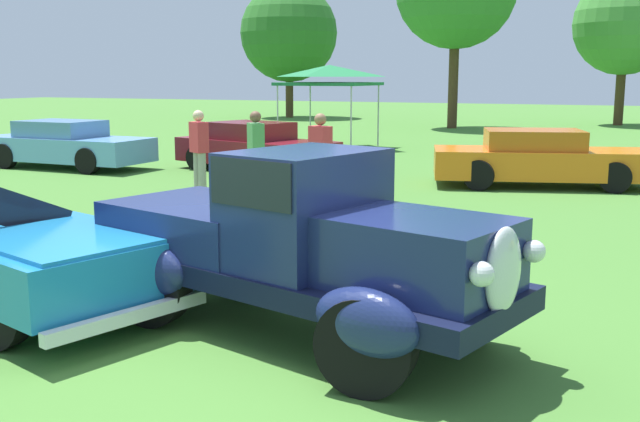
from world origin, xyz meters
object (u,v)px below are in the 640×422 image
object	(u,v)px
spectator_near_truck	(256,152)
spectator_by_row	(320,156)
show_car_orange	(540,159)
feature_pickup_truck	(299,242)
neighbor_convertible	(12,248)
show_car_skyblue	(65,145)
spectator_between_cars	(199,150)
show_car_burgundy	(254,147)
canopy_tent_left_field	(329,74)

from	to	relation	value
spectator_near_truck	spectator_by_row	xyz separation A→B (m)	(1.49, -0.30, 0.00)
show_car_orange	spectator_by_row	bearing A→B (deg)	-128.90
spectator_by_row	feature_pickup_truck	bearing A→B (deg)	-67.98
neighbor_convertible	spectator_by_row	bearing A→B (deg)	85.19
show_car_skyblue	spectator_by_row	size ratio (longest dim) A/B	2.68
spectator_between_cars	spectator_by_row	bearing A→B (deg)	-3.70
neighbor_convertible	show_car_burgundy	bearing A→B (deg)	105.56
feature_pickup_truck	show_car_orange	xyz separation A→B (m)	(0.75, 10.53, -0.26)
neighbor_convertible	spectator_near_truck	xyz separation A→B (m)	(-0.92, 7.02, 0.33)
neighbor_convertible	spectator_between_cars	distance (m)	7.23
show_car_skyblue	spectator_near_truck	xyz separation A→B (m)	(6.88, -2.35, 0.31)
show_car_orange	spectator_between_cars	size ratio (longest dim) A/B	2.86
feature_pickup_truck	neighbor_convertible	xyz separation A→B (m)	(-3.15, -0.33, -0.28)
show_car_orange	spectator_between_cars	bearing A→B (deg)	-146.72
show_car_burgundy	canopy_tent_left_field	world-z (taller)	canopy_tent_left_field
show_car_burgundy	show_car_orange	xyz separation A→B (m)	(6.88, 0.16, 0.00)
feature_pickup_truck	spectator_near_truck	xyz separation A→B (m)	(-4.07, 6.69, 0.05)
feature_pickup_truck	spectator_near_truck	world-z (taller)	feature_pickup_truck
show_car_skyblue	feature_pickup_truck	bearing A→B (deg)	-39.53
spectator_between_cars	neighbor_convertible	bearing A→B (deg)	-72.84
show_car_skyblue	spectator_by_row	distance (m)	8.78
show_car_skyblue	show_car_burgundy	distance (m)	5.00
show_car_skyblue	show_car_orange	bearing A→B (deg)	7.24
feature_pickup_truck	spectator_between_cars	distance (m)	8.43
spectator_near_truck	spectator_by_row	distance (m)	1.52
show_car_burgundy	spectator_between_cars	bearing A→B (deg)	-77.41
spectator_near_truck	canopy_tent_left_field	size ratio (longest dim) A/B	0.60
spectator_between_cars	show_car_burgundy	bearing A→B (deg)	102.59
feature_pickup_truck	show_car_burgundy	bearing A→B (deg)	120.59
neighbor_convertible	spectator_by_row	distance (m)	6.76
canopy_tent_left_field	show_car_burgundy	bearing A→B (deg)	-83.97
spectator_near_truck	spectator_between_cars	bearing A→B (deg)	-174.13
neighbor_convertible	spectator_near_truck	world-z (taller)	spectator_near_truck
show_car_skyblue	show_car_burgundy	world-z (taller)	same
show_car_orange	spectator_by_row	distance (m)	5.32
show_car_skyblue	canopy_tent_left_field	distance (m)	8.96
neighbor_convertible	show_car_burgundy	distance (m)	11.11
feature_pickup_truck	spectator_between_cars	bearing A→B (deg)	128.81
spectator_between_cars	spectator_near_truck	bearing A→B (deg)	5.87
show_car_burgundy	show_car_orange	size ratio (longest dim) A/B	0.93
spectator_between_cars	canopy_tent_left_field	world-z (taller)	canopy_tent_left_field
spectator_between_cars	spectator_by_row	distance (m)	2.70
spectator_by_row	show_car_skyblue	bearing A→B (deg)	162.44
neighbor_convertible	spectator_by_row	world-z (taller)	spectator_by_row
show_car_skyblue	show_car_orange	xyz separation A→B (m)	(11.71, 1.49, 0.00)
neighbor_convertible	spectator_by_row	xyz separation A→B (m)	(0.57, 6.72, 0.33)
feature_pickup_truck	neighbor_convertible	world-z (taller)	feature_pickup_truck
neighbor_convertible	canopy_tent_left_field	xyz separation A→B (m)	(-3.65, 17.10, 1.84)
show_car_orange	spectator_near_truck	xyz separation A→B (m)	(-4.82, -3.84, 0.31)
spectator_between_cars	spectator_by_row	size ratio (longest dim) A/B	1.00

